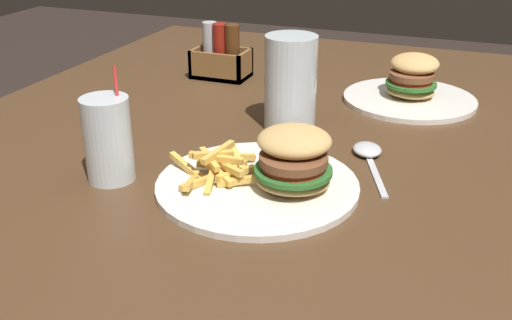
{
  "coord_description": "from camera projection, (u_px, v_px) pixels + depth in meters",
  "views": [
    {
      "loc": [
        0.28,
        -0.97,
        1.13
      ],
      "look_at": [
        -0.0,
        -0.24,
        0.77
      ],
      "focal_mm": 42.0,
      "sensor_mm": 36.0,
      "label": 1
    }
  ],
  "objects": [
    {
      "name": "condiment_caddy",
      "position": [
        221.0,
        57.0,
        1.37
      ],
      "size": [
        0.13,
        0.08,
        0.12
      ],
      "color": "brown",
      "rests_on": "dining_table"
    },
    {
      "name": "meal_plate_far",
      "position": [
        411.0,
        88.0,
        1.22
      ],
      "size": [
        0.27,
        0.27,
        0.1
      ],
      "color": "white",
      "rests_on": "dining_table"
    },
    {
      "name": "spoon",
      "position": [
        368.0,
        152.0,
        0.98
      ],
      "size": [
        0.09,
        0.18,
        0.02
      ],
      "rotation": [
        0.0,
        0.0,
        1.94
      ],
      "color": "silver",
      "rests_on": "dining_table"
    },
    {
      "name": "beer_glass",
      "position": [
        290.0,
        85.0,
        1.07
      ],
      "size": [
        0.09,
        0.09,
        0.17
      ],
      "color": "silver",
      "rests_on": "dining_table"
    },
    {
      "name": "dining_table",
      "position": [
        303.0,
        180.0,
        1.12
      ],
      "size": [
        1.3,
        1.41,
        0.72
      ],
      "color": "#4C331E",
      "rests_on": "ground_plane"
    },
    {
      "name": "juice_glass",
      "position": [
        108.0,
        143.0,
        0.88
      ],
      "size": [
        0.07,
        0.07,
        0.17
      ],
      "color": "silver",
      "rests_on": "dining_table"
    },
    {
      "name": "meal_plate_near",
      "position": [
        270.0,
        173.0,
        0.86
      ],
      "size": [
        0.3,
        0.3,
        0.1
      ],
      "color": "white",
      "rests_on": "dining_table"
    }
  ]
}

